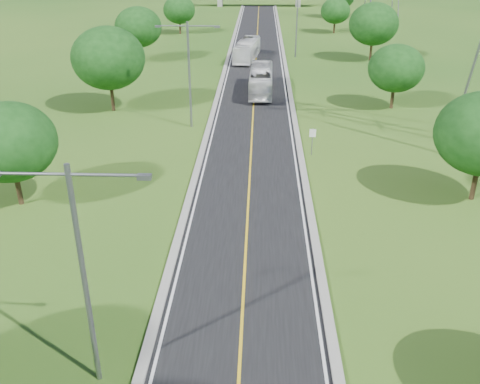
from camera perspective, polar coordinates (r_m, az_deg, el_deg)
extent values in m
plane|color=#215116|center=(67.16, 1.56, 11.09)|extent=(260.00, 260.00, 0.00)
cube|color=black|center=(72.96, 1.62, 12.32)|extent=(8.00, 150.00, 0.06)
cube|color=gray|center=(73.11, -1.79, 12.41)|extent=(0.50, 150.00, 0.22)
cube|color=gray|center=(73.03, 5.04, 12.31)|extent=(0.50, 150.00, 0.22)
cylinder|color=slate|center=(46.03, 7.70, 5.32)|extent=(0.08, 0.08, 2.40)
cube|color=white|center=(45.72, 7.76, 6.25)|extent=(0.55, 0.04, 0.70)
cube|color=gray|center=(146.20, -2.13, 19.59)|extent=(1.20, 3.00, 2.00)
cube|color=gray|center=(146.10, 6.19, 19.46)|extent=(1.20, 3.00, 2.00)
cylinder|color=slate|center=(21.93, -16.23, -9.22)|extent=(0.22, 0.22, 10.00)
cylinder|color=slate|center=(20.25, -21.60, 1.83)|extent=(2.80, 0.12, 0.12)
cylinder|color=slate|center=(19.30, -13.95, 1.78)|extent=(2.80, 0.12, 0.12)
cube|color=slate|center=(19.00, -10.16, 1.60)|extent=(0.50, 0.25, 0.18)
cylinder|color=slate|center=(51.82, -5.42, 12.19)|extent=(0.22, 0.22, 10.00)
cylinder|color=slate|center=(51.13, -7.27, 17.17)|extent=(2.80, 0.12, 0.12)
cylinder|color=slate|center=(50.76, -4.00, 17.25)|extent=(2.80, 0.12, 0.12)
cube|color=slate|center=(51.36, -8.76, 17.07)|extent=(0.50, 0.25, 0.18)
cube|color=slate|center=(50.65, -2.47, 17.21)|extent=(0.50, 0.25, 0.18)
cylinder|color=slate|center=(83.97, 6.07, 17.46)|extent=(0.22, 0.22, 10.00)
cylinder|color=black|center=(40.18, -22.58, 0.54)|extent=(0.36, 0.36, 2.70)
ellipsoid|color=#123C10|center=(38.99, -23.40, 4.93)|extent=(6.30, 6.30, 5.36)
cylinder|color=black|center=(59.20, -13.47, 9.96)|extent=(0.36, 0.36, 3.24)
ellipsoid|color=#123C10|center=(58.28, -13.88, 13.70)|extent=(7.56, 7.56, 6.43)
cylinder|color=black|center=(82.39, -10.59, 14.50)|extent=(0.36, 0.36, 2.88)
ellipsoid|color=#123C10|center=(81.79, -10.80, 16.91)|extent=(6.72, 6.72, 5.71)
cylinder|color=black|center=(105.24, -6.42, 17.09)|extent=(0.36, 0.36, 2.52)
ellipsoid|color=#123C10|center=(104.81, -6.50, 18.75)|extent=(5.88, 5.88, 5.00)
cylinder|color=black|center=(41.26, 23.77, 1.11)|extent=(0.36, 0.36, 2.88)
cylinder|color=black|center=(60.81, 15.95, 9.74)|extent=(0.36, 0.36, 2.52)
ellipsoid|color=#123C10|center=(60.07, 16.31, 12.55)|extent=(5.88, 5.88, 5.00)
cylinder|color=black|center=(84.01, 13.79, 14.48)|extent=(0.36, 0.36, 3.06)
ellipsoid|color=#123C10|center=(83.39, 14.07, 16.99)|extent=(7.14, 7.14, 6.07)
cylinder|color=black|center=(107.02, 10.02, 16.97)|extent=(0.36, 0.36, 2.34)
ellipsoid|color=#123C10|center=(106.62, 10.15, 18.49)|extent=(5.46, 5.46, 4.64)
cylinder|color=black|center=(127.09, 10.55, 18.39)|extent=(0.36, 0.36, 2.70)
imported|color=silver|center=(64.17, 2.27, 11.82)|extent=(2.74, 10.96, 3.04)
imported|color=white|center=(81.94, 0.75, 14.93)|extent=(3.89, 10.86, 2.96)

